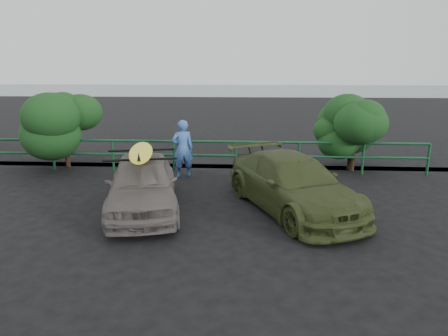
# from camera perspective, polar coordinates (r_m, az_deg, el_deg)

# --- Properties ---
(ground) EXTENTS (80.00, 80.00, 0.00)m
(ground) POSITION_cam_1_polar(r_m,az_deg,el_deg) (8.25, -6.51, -9.32)
(ground) COLOR black
(ocean) EXTENTS (200.00, 200.00, 0.00)m
(ocean) POSITION_cam_1_polar(r_m,az_deg,el_deg) (67.55, 2.32, 11.25)
(ocean) COLOR slate
(ocean) RESTS_ON ground
(guardrail) EXTENTS (14.00, 0.08, 1.04)m
(guardrail) POSITION_cam_1_polar(r_m,az_deg,el_deg) (12.83, -2.78, 1.68)
(guardrail) COLOR #144829
(guardrail) RESTS_ON ground
(shrub_left) EXTENTS (3.20, 2.40, 2.44)m
(shrub_left) POSITION_cam_1_polar(r_m,az_deg,el_deg) (14.41, -22.05, 4.87)
(shrub_left) COLOR #1A4519
(shrub_left) RESTS_ON ground
(shrub_right) EXTENTS (3.20, 2.40, 2.29)m
(shrub_right) POSITION_cam_1_polar(r_m,az_deg,el_deg) (13.62, 18.89, 4.34)
(shrub_right) COLOR #1A4519
(shrub_right) RESTS_ON ground
(sedan) EXTENTS (2.38, 4.13, 1.32)m
(sedan) POSITION_cam_1_polar(r_m,az_deg,el_deg) (9.48, -11.56, -2.18)
(sedan) COLOR #68615D
(sedan) RESTS_ON ground
(olive_vehicle) EXTENTS (3.47, 4.78, 1.29)m
(olive_vehicle) POSITION_cam_1_polar(r_m,az_deg,el_deg) (9.48, 9.74, -2.20)
(olive_vehicle) COLOR #39461F
(olive_vehicle) RESTS_ON ground
(man) EXTENTS (0.75, 0.61, 1.77)m
(man) POSITION_cam_1_polar(r_m,az_deg,el_deg) (12.20, -5.92, 2.74)
(man) COLOR #4170C4
(man) RESTS_ON ground
(roof_rack) EXTENTS (1.78, 1.43, 0.05)m
(roof_rack) POSITION_cam_1_polar(r_m,az_deg,el_deg) (9.31, -11.76, 1.89)
(roof_rack) COLOR black
(roof_rack) RESTS_ON sedan
(surfboard) EXTENTS (1.08, 2.59, 0.08)m
(surfboard) POSITION_cam_1_polar(r_m,az_deg,el_deg) (9.30, -11.78, 2.28)
(surfboard) COLOR yellow
(surfboard) RESTS_ON roof_rack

